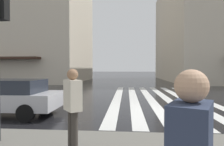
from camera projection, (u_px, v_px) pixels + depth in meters
ground_plane at (157, 112)px, 7.98m from camera, size 220.00×220.00×0.00m
zebra_crossing at (157, 98)px, 11.91m from camera, size 13.00×5.50×0.01m
haussmann_block_mid at (13, 10)px, 28.64m from camera, size 15.33×21.51×21.75m
traffic_signal_post at (0, 27)px, 4.48m from camera, size 0.44×0.30×3.69m
car_silver at (7, 96)px, 7.42m from camera, size 1.85×4.10×1.41m
pedestrian_approaching_kerb at (73, 104)px, 3.75m from camera, size 0.46×0.44×1.68m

